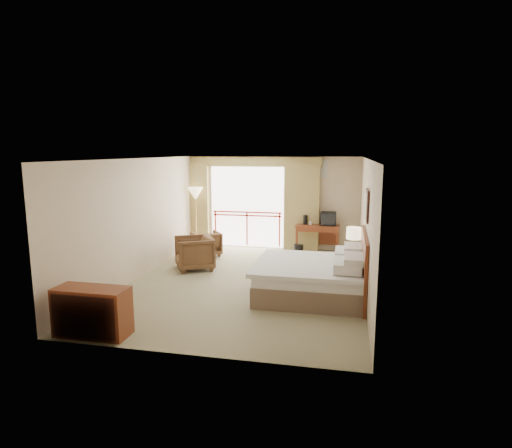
% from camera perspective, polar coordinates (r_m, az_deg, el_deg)
% --- Properties ---
extents(floor, '(7.00, 7.00, 0.00)m').
position_cam_1_polar(floor, '(9.54, -1.21, -7.74)').
color(floor, gray).
rests_on(floor, ground).
extents(ceiling, '(7.00, 7.00, 0.00)m').
position_cam_1_polar(ceiling, '(9.10, -1.28, 8.70)').
color(ceiling, white).
rests_on(ceiling, wall_back).
extents(wall_back, '(5.00, 0.00, 5.00)m').
position_cam_1_polar(wall_back, '(12.62, 2.36, 2.85)').
color(wall_back, beige).
rests_on(wall_back, ground).
extents(wall_front, '(5.00, 0.00, 5.00)m').
position_cam_1_polar(wall_front, '(5.94, -8.95, -5.17)').
color(wall_front, beige).
rests_on(wall_front, ground).
extents(wall_left, '(0.00, 7.00, 7.00)m').
position_cam_1_polar(wall_left, '(10.08, -15.22, 0.76)').
color(wall_left, beige).
rests_on(wall_left, ground).
extents(wall_right, '(0.00, 7.00, 7.00)m').
position_cam_1_polar(wall_right, '(9.00, 14.46, -0.26)').
color(wall_right, beige).
rests_on(wall_right, ground).
extents(balcony_door, '(2.40, 0.00, 2.40)m').
position_cam_1_polar(balcony_door, '(12.78, -1.20, 2.27)').
color(balcony_door, white).
rests_on(balcony_door, wall_back).
extents(balcony_railing, '(2.09, 0.03, 1.02)m').
position_cam_1_polar(balcony_railing, '(12.81, -1.21, 0.53)').
color(balcony_railing, red).
rests_on(balcony_railing, wall_back).
extents(curtain_left, '(1.00, 0.26, 2.50)m').
position_cam_1_polar(curtain_left, '(13.12, -8.37, 2.58)').
color(curtain_left, olive).
rests_on(curtain_left, wall_back).
extents(curtain_right, '(1.00, 0.26, 2.50)m').
position_cam_1_polar(curtain_right, '(12.38, 6.13, 2.20)').
color(curtain_right, olive).
rests_on(curtain_right, wall_back).
extents(valance, '(4.40, 0.22, 0.28)m').
position_cam_1_polar(valance, '(12.57, -1.32, 8.32)').
color(valance, olive).
rests_on(valance, wall_back).
extents(hvac_vent, '(0.50, 0.04, 0.50)m').
position_cam_1_polar(hvac_vent, '(12.36, 8.37, 7.26)').
color(hvac_vent, silver).
rests_on(hvac_vent, wall_back).
extents(bed, '(2.13, 2.06, 0.97)m').
position_cam_1_polar(bed, '(8.65, 7.64, -7.08)').
color(bed, brown).
rests_on(bed, floor).
extents(headboard, '(0.06, 2.10, 1.30)m').
position_cam_1_polar(headboard, '(8.56, 14.15, -5.56)').
color(headboard, '#5F2513').
rests_on(headboard, wall_right).
extents(framed_art, '(0.04, 0.72, 0.60)m').
position_cam_1_polar(framed_art, '(8.33, 14.58, 2.43)').
color(framed_art, black).
rests_on(framed_art, wall_right).
extents(nightstand, '(0.47, 0.55, 0.62)m').
position_cam_1_polar(nightstand, '(9.80, 12.73, -5.62)').
color(nightstand, '#5F2513').
rests_on(nightstand, floor).
extents(table_lamp, '(0.32, 0.32, 0.56)m').
position_cam_1_polar(table_lamp, '(9.68, 12.90, -1.27)').
color(table_lamp, tan).
rests_on(table_lamp, nightstand).
extents(phone, '(0.20, 0.17, 0.08)m').
position_cam_1_polar(phone, '(9.56, 12.52, -3.83)').
color(phone, black).
rests_on(phone, nightstand).
extents(desk, '(1.22, 0.59, 0.80)m').
position_cam_1_polar(desk, '(12.30, 8.21, -0.86)').
color(desk, '#5F2513').
rests_on(desk, floor).
extents(tv, '(0.42, 0.33, 0.38)m').
position_cam_1_polar(tv, '(12.16, 9.65, 0.72)').
color(tv, black).
rests_on(tv, desk).
extents(coffee_maker, '(0.13, 0.13, 0.27)m').
position_cam_1_polar(coffee_maker, '(12.22, 6.59, 0.56)').
color(coffee_maker, black).
rests_on(coffee_maker, desk).
extents(cup, '(0.09, 0.09, 0.10)m').
position_cam_1_polar(cup, '(12.17, 7.27, 0.12)').
color(cup, white).
rests_on(cup, desk).
extents(wastebasket, '(0.31, 0.31, 0.34)m').
position_cam_1_polar(wastebasket, '(11.76, 5.67, -3.56)').
color(wastebasket, black).
rests_on(wastebasket, floor).
extents(armchair_far, '(1.01, 1.01, 0.67)m').
position_cam_1_polar(armchair_far, '(11.96, -6.62, -4.17)').
color(armchair_far, '#4C301C').
rests_on(armchair_far, floor).
extents(armchair_near, '(1.20, 1.19, 0.81)m').
position_cam_1_polar(armchair_near, '(10.65, -8.17, -5.95)').
color(armchair_near, '#4C301C').
rests_on(armchair_near, floor).
extents(side_table, '(0.46, 0.46, 0.50)m').
position_cam_1_polar(side_table, '(11.08, -8.57, -3.52)').
color(side_table, black).
rests_on(side_table, floor).
extents(book, '(0.24, 0.24, 0.02)m').
position_cam_1_polar(book, '(11.04, -8.59, -2.70)').
color(book, white).
rests_on(book, side_table).
extents(floor_lamp, '(0.46, 0.46, 1.81)m').
position_cam_1_polar(floor_lamp, '(12.71, -8.08, 3.73)').
color(floor_lamp, tan).
rests_on(floor_lamp, floor).
extents(dresser, '(1.16, 0.49, 0.77)m').
position_cam_1_polar(dresser, '(7.28, -21.01, -10.85)').
color(dresser, '#5F2513').
rests_on(dresser, floor).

